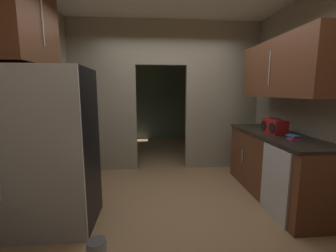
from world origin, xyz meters
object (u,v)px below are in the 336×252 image
object	(u,v)px
boombox	(274,126)
book_stack	(294,137)
dishwasher	(274,183)
refrigerator	(54,150)
paint_can	(97,251)

from	to	relation	value
boombox	book_stack	xyz separation A→B (m)	(0.01, -0.44, -0.07)
book_stack	dishwasher	bearing A→B (deg)	-156.13
refrigerator	boombox	size ratio (longest dim) A/B	4.68
dishwasher	boombox	bearing A→B (deg)	63.90
dishwasher	book_stack	world-z (taller)	book_stack
boombox	book_stack	bearing A→B (deg)	-89.16
refrigerator	boombox	distance (m)	2.87
boombox	paint_can	world-z (taller)	boombox
dishwasher	boombox	xyz separation A→B (m)	(0.27, 0.56, 0.60)
refrigerator	paint_can	size ratio (longest dim) A/B	8.91
boombox	dishwasher	bearing A→B (deg)	-116.10
paint_can	dishwasher	bearing A→B (deg)	15.90
dishwasher	boombox	distance (m)	0.86
refrigerator	boombox	xyz separation A→B (m)	(2.82, 0.50, 0.15)
dishwasher	boombox	world-z (taller)	boombox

